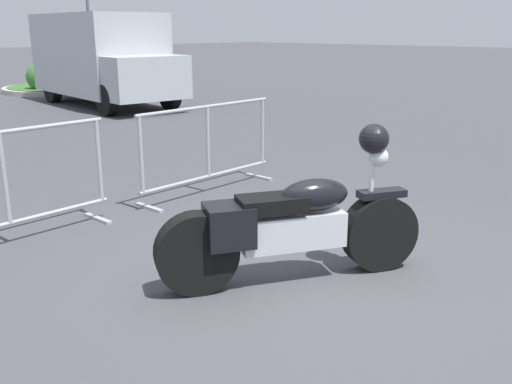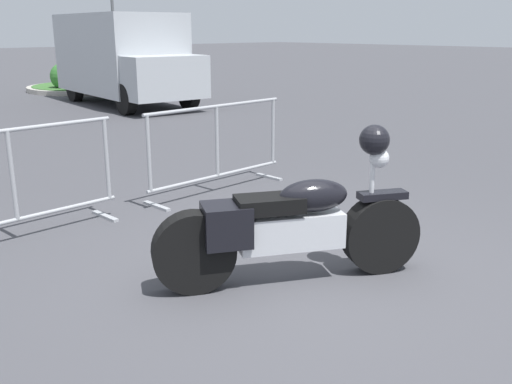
{
  "view_description": "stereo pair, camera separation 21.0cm",
  "coord_description": "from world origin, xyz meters",
  "px_view_note": "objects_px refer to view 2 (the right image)",
  "views": [
    {
      "loc": [
        -3.34,
        -2.53,
        1.94
      ],
      "look_at": [
        -0.13,
        0.6,
        0.65
      ],
      "focal_mm": 40.0,
      "sensor_mm": 36.0,
      "label": 1
    },
    {
      "loc": [
        -3.19,
        -2.67,
        1.94
      ],
      "look_at": [
        -0.13,
        0.6,
        0.65
      ],
      "focal_mm": 40.0,
      "sensor_mm": 36.0,
      "label": 2
    }
  ],
  "objects_px": {
    "motorcycle": "(291,225)",
    "crowd_barrier_far": "(217,148)",
    "crowd_barrier_near": "(13,184)",
    "delivery_van": "(123,56)"
  },
  "relations": [
    {
      "from": "motorcycle",
      "to": "delivery_van",
      "type": "relative_size",
      "value": 0.38
    },
    {
      "from": "motorcycle",
      "to": "delivery_van",
      "type": "bearing_deg",
      "value": 94.19
    },
    {
      "from": "crowd_barrier_near",
      "to": "crowd_barrier_far",
      "type": "height_order",
      "value": "same"
    },
    {
      "from": "motorcycle",
      "to": "crowd_barrier_far",
      "type": "height_order",
      "value": "motorcycle"
    },
    {
      "from": "crowd_barrier_near",
      "to": "crowd_barrier_far",
      "type": "relative_size",
      "value": 1.0
    },
    {
      "from": "motorcycle",
      "to": "crowd_barrier_far",
      "type": "xyz_separation_m",
      "value": [
        1.22,
        2.4,
        0.08
      ]
    },
    {
      "from": "crowd_barrier_near",
      "to": "delivery_van",
      "type": "distance_m",
      "value": 10.26
    },
    {
      "from": "motorcycle",
      "to": "delivery_van",
      "type": "distance_m",
      "value": 11.72
    },
    {
      "from": "motorcycle",
      "to": "crowd_barrier_far",
      "type": "relative_size",
      "value": 0.95
    },
    {
      "from": "motorcycle",
      "to": "delivery_van",
      "type": "height_order",
      "value": "delivery_van"
    }
  ]
}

